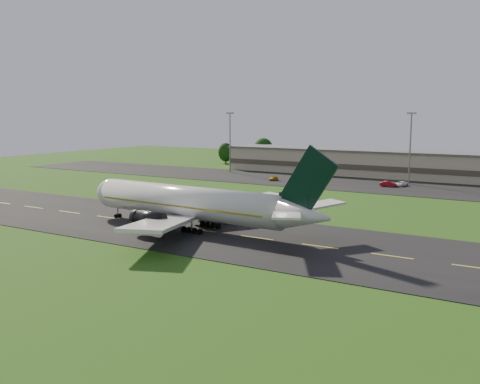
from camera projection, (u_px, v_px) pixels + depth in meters
The scene contains 10 objects.
ground at pixel (257, 238), 87.01m from camera, with size 360.00×360.00×0.00m, color #1E4812.
taxiway at pixel (257, 238), 87.00m from camera, with size 220.00×30.00×0.10m, color black.
apron at pixel (383, 186), 148.11m from camera, with size 260.00×30.00×0.10m, color black.
airliner at pixel (191, 203), 92.91m from camera, with size 51.30×42.13×15.57m.
terminal at pixel (426, 166), 164.81m from camera, with size 145.00×16.00×8.40m.
light_mast_west at pixel (230, 135), 180.96m from camera, with size 2.40×1.20×20.35m.
light_mast_centre at pixel (410, 140), 150.50m from camera, with size 2.40×1.20×20.35m.
service_vehicle_a at pixel (274, 178), 160.20m from camera, with size 1.46×3.62×1.23m, color #C58F0B.
service_vehicle_b at pixel (388, 184), 146.75m from camera, with size 1.58×4.52×1.49m, color maroon.
service_vehicle_c at pixel (401, 184), 147.78m from camera, with size 2.21×4.80×1.33m, color white.
Camera 1 is at (41.25, -74.30, 20.30)m, focal length 40.00 mm.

